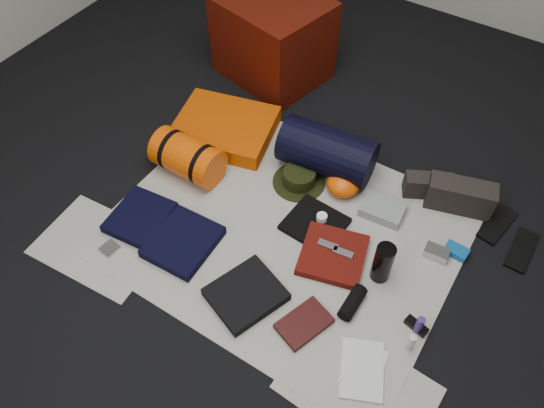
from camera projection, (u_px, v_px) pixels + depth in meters
The scene contains 37 objects.
floor at pixel (284, 232), 2.59m from camera, with size 4.50×4.50×0.02m, color black.
newspaper_mat at pixel (284, 230), 2.58m from camera, with size 1.60×1.30×0.01m, color beige.
newspaper_sheet_front_left at pixel (99, 246), 2.53m from camera, with size 0.58×0.40×0.00m, color beige.
newspaper_sheet_front_right at pixel (358, 388), 2.10m from camera, with size 0.58×0.40×0.00m, color beige.
red_cabinet at pixel (273, 38), 3.16m from camera, with size 0.60×0.50×0.50m, color #4D0F05.
sleeping_pad at pixel (225, 128), 2.96m from camera, with size 0.53×0.43×0.10m, color #D24A02.
stuff_sack at pixel (188, 157), 2.74m from camera, with size 0.21×0.21×0.36m, color #E34B03.
sack_strap_left at pixel (173, 150), 2.77m from camera, with size 0.22×0.22×0.03m, color black.
sack_strap_right at pixel (203, 165), 2.70m from camera, with size 0.22×0.22×0.03m, color black.
navy_duffel at pixel (327, 152), 2.73m from camera, with size 0.25×0.25×0.49m, color black.
boonie_brim at pixel (299, 182), 2.77m from camera, with size 0.28×0.28×0.01m, color black.
boonie_crown at pixel (299, 177), 2.74m from camera, with size 0.17×0.17×0.07m, color black.
hiking_boot_left at pixel (428, 185), 2.68m from camera, with size 0.24×0.09×0.12m, color black.
hiking_boot_right at pixel (460, 196), 2.61m from camera, with size 0.32×0.12×0.16m, color black.
flip_flop_left at pixel (497, 224), 2.60m from camera, with size 0.10×0.26×0.01m, color black.
flip_flop_right at pixel (522, 250), 2.51m from camera, with size 0.09×0.26×0.01m, color black.
trousers_navy_a at pixel (140, 217), 2.60m from camera, with size 0.26×0.29×0.05m, color black.
trousers_navy_b at pixel (183, 242), 2.51m from camera, with size 0.28×0.32×0.05m, color black.
trousers_charcoal at pixel (246, 294), 2.33m from camera, with size 0.26×0.30×0.05m, color black.
black_tshirt at pixel (315, 224), 2.59m from camera, with size 0.27×0.25×0.03m, color black.
red_shirt at pixel (333, 255), 2.47m from camera, with size 0.29×0.29×0.04m, color #550F09.
orange_stuff_sack at pixel (343, 184), 2.69m from camera, with size 0.17×0.17×0.11m, color #E34B03.
first_aid_pouch at pixel (383, 209), 2.63m from camera, with size 0.21×0.15×0.05m, color gray.
water_bottle at pixel (383, 263), 2.33m from camera, with size 0.09×0.09×0.22m, color black.
speaker at pixel (352, 303), 2.30m from camera, with size 0.06×0.06×0.17m, color black.
compact_camera at pixel (436, 253), 2.47m from camera, with size 0.11×0.07×0.04m, color #B1B2B6.
cyan_case at pixel (456, 251), 2.48m from camera, with size 0.11×0.07×0.03m, color #0F5397.
toiletry_purple at pixel (419, 325), 2.21m from camera, with size 0.03×0.03×0.10m, color navy.
toiletry_clear at pixel (411, 342), 2.17m from camera, with size 0.03×0.03×0.09m, color silver.
paperback_book at pixel (304, 323), 2.25m from camera, with size 0.15×0.22×0.03m, color black.
map_booklet at pixel (362, 370), 2.14m from camera, with size 0.17×0.25×0.01m, color silver.
map_printout at pixel (364, 367), 2.15m from camera, with size 0.15×0.20×0.01m, color silver.
sunglasses at pixel (416, 326), 2.25m from camera, with size 0.10×0.04×0.03m, color black.
key_cluster at pixel (110, 249), 2.50m from camera, with size 0.08×0.08×0.01m, color #B1B2B6.
tape_roll at pixel (322, 218), 2.57m from camera, with size 0.05×0.05×0.04m, color white.
energy_bar_a at pixel (328, 245), 2.47m from camera, with size 0.10×0.04×0.01m, color #B1B2B6.
energy_bar_b at pixel (343, 253), 2.44m from camera, with size 0.10×0.04×0.01m, color #B1B2B6.
Camera 1 is at (0.76, -1.31, 2.10)m, focal length 35.00 mm.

